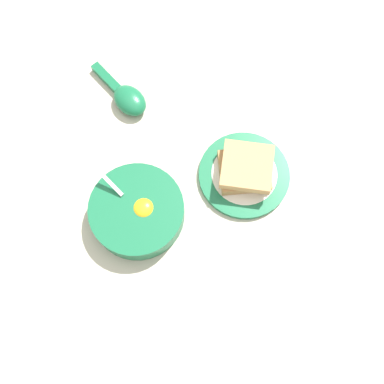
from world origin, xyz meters
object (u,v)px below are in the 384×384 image
(toast_sandwich, at_px, (246,169))
(soup_spoon, at_px, (127,97))
(toast_plate, at_px, (244,175))
(egg_bowl, at_px, (137,211))

(toast_sandwich, bearing_deg, soup_spoon, 140.15)
(toast_plate, distance_m, toast_sandwich, 0.03)
(egg_bowl, height_order, soup_spoon, egg_bowl)
(toast_sandwich, bearing_deg, toast_plate, -99.12)
(toast_sandwich, distance_m, soup_spoon, 0.28)
(toast_plate, distance_m, soup_spoon, 0.28)
(toast_sandwich, relative_size, soup_spoon, 0.76)
(toast_sandwich, bearing_deg, egg_bowl, -163.30)
(toast_plate, relative_size, toast_sandwich, 1.57)
(egg_bowl, relative_size, soup_spoon, 1.18)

